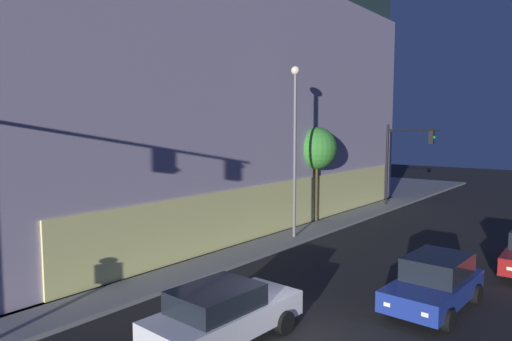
{
  "coord_description": "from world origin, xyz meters",
  "views": [
    {
      "loc": [
        -9.95,
        -6.32,
        5.75
      ],
      "look_at": [
        4.61,
        5.25,
        4.0
      ],
      "focal_mm": 31.99,
      "sensor_mm": 36.0,
      "label": 1
    }
  ],
  "objects_px": {
    "modern_building": "(118,93)",
    "car_white": "(223,313)",
    "street_lamp_sidewalk": "(295,132)",
    "sidewalk_tree": "(316,149)",
    "car_blue": "(435,282)",
    "traffic_light_far_corner": "(403,152)"
  },
  "relations": [
    {
      "from": "modern_building",
      "to": "car_white",
      "type": "bearing_deg",
      "value": -118.85
    },
    {
      "from": "street_lamp_sidewalk",
      "to": "sidewalk_tree",
      "type": "distance_m",
      "value": 4.58
    },
    {
      "from": "modern_building",
      "to": "sidewalk_tree",
      "type": "relative_size",
      "value": 5.43
    },
    {
      "from": "street_lamp_sidewalk",
      "to": "sidewalk_tree",
      "type": "height_order",
      "value": "street_lamp_sidewalk"
    },
    {
      "from": "car_white",
      "to": "car_blue",
      "type": "bearing_deg",
      "value": -31.86
    },
    {
      "from": "sidewalk_tree",
      "to": "car_white",
      "type": "height_order",
      "value": "sidewalk_tree"
    },
    {
      "from": "sidewalk_tree",
      "to": "car_white",
      "type": "distance_m",
      "value": 16.54
    },
    {
      "from": "street_lamp_sidewalk",
      "to": "car_blue",
      "type": "height_order",
      "value": "street_lamp_sidewalk"
    },
    {
      "from": "sidewalk_tree",
      "to": "modern_building",
      "type": "bearing_deg",
      "value": 101.91
    },
    {
      "from": "modern_building",
      "to": "car_white",
      "type": "relative_size",
      "value": 6.63
    },
    {
      "from": "modern_building",
      "to": "car_blue",
      "type": "bearing_deg",
      "value": -103.03
    },
    {
      "from": "traffic_light_far_corner",
      "to": "car_white",
      "type": "bearing_deg",
      "value": -170.36
    },
    {
      "from": "sidewalk_tree",
      "to": "car_white",
      "type": "relative_size",
      "value": 1.22
    },
    {
      "from": "modern_building",
      "to": "sidewalk_tree",
      "type": "height_order",
      "value": "modern_building"
    },
    {
      "from": "street_lamp_sidewalk",
      "to": "car_white",
      "type": "xyz_separation_m",
      "value": [
        -10.65,
        -4.82,
        -4.71
      ]
    },
    {
      "from": "sidewalk_tree",
      "to": "street_lamp_sidewalk",
      "type": "bearing_deg",
      "value": -162.88
    },
    {
      "from": "traffic_light_far_corner",
      "to": "car_blue",
      "type": "height_order",
      "value": "traffic_light_far_corner"
    },
    {
      "from": "sidewalk_tree",
      "to": "car_blue",
      "type": "bearing_deg",
      "value": -132.41
    },
    {
      "from": "car_blue",
      "to": "modern_building",
      "type": "bearing_deg",
      "value": 76.97
    },
    {
      "from": "modern_building",
      "to": "car_white",
      "type": "distance_m",
      "value": 25.43
    },
    {
      "from": "car_white",
      "to": "sidewalk_tree",
      "type": "bearing_deg",
      "value": 22.33
    },
    {
      "from": "street_lamp_sidewalk",
      "to": "car_white",
      "type": "distance_m",
      "value": 12.61
    }
  ]
}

